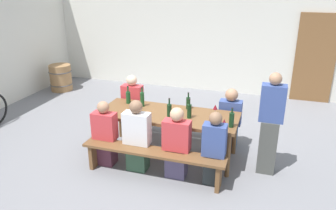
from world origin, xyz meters
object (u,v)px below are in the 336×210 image
at_px(seated_guest_near_2, 177,145).
at_px(wine_glass_1, 215,107).
at_px(wine_bottle_2, 232,120).
at_px(standing_host, 270,126).
at_px(tasting_table, 168,118).
at_px(wine_barrel, 61,78).
at_px(wine_bottle_5, 189,111).
at_px(seated_guest_far_1, 230,120).
at_px(wine_bottle_1, 169,111).
at_px(bench_near, 153,156).
at_px(bench_far, 180,119).
at_px(seated_guest_near_3, 214,150).
at_px(seated_guest_near_1, 137,138).
at_px(wine_bottle_4, 188,103).
at_px(seated_guest_far_0, 133,106).
at_px(wine_bottle_3, 128,97).
at_px(wine_bottle_0, 142,99).
at_px(wine_glass_0, 224,122).
at_px(wooden_door, 315,59).
at_px(seated_guest_near_0, 105,135).

bearing_deg(seated_guest_near_2, wine_glass_1, -26.63).
bearing_deg(wine_bottle_2, standing_host, 17.89).
height_order(tasting_table, wine_barrel, tasting_table).
height_order(wine_bottle_5, seated_guest_far_1, seated_guest_far_1).
distance_m(wine_bottle_2, seated_guest_near_2, 0.89).
xyz_separation_m(wine_bottle_1, seated_guest_far_1, (0.85, 0.81, -0.36)).
xyz_separation_m(tasting_table, bench_near, (0.00, -0.74, -0.32)).
bearing_deg(wine_bottle_5, seated_guest_near_2, -95.65).
xyz_separation_m(bench_far, wine_glass_1, (0.73, -0.51, 0.50)).
height_order(wine_bottle_1, seated_guest_near_2, seated_guest_near_2).
distance_m(bench_near, seated_guest_near_3, 0.91).
bearing_deg(bench_far, seated_guest_near_2, -76.25).
distance_m(wine_bottle_1, seated_guest_near_1, 0.64).
bearing_deg(seated_guest_near_1, wine_bottle_2, -74.39).
relative_size(wine_glass_1, wine_barrel, 0.23).
height_order(tasting_table, wine_bottle_4, wine_bottle_4).
bearing_deg(seated_guest_far_0, wine_glass_1, 77.64).
distance_m(wine_bottle_5, wine_barrel, 4.90).
height_order(wine_bottle_3, wine_glass_1, wine_bottle_3).
bearing_deg(seated_guest_near_2, seated_guest_near_3, -90.00).
bearing_deg(bench_near, wine_bottle_0, 119.70).
xyz_separation_m(wine_glass_0, seated_guest_near_3, (-0.08, -0.27, -0.33)).
bearing_deg(wine_bottle_2, seated_guest_near_3, -114.76).
bearing_deg(seated_guest_near_3, wooden_door, -20.83).
bearing_deg(wooden_door, standing_host, -103.44).
xyz_separation_m(tasting_table, seated_guest_near_0, (-0.85, -0.59, -0.18)).
relative_size(seated_guest_near_0, wine_barrel, 1.55).
bearing_deg(seated_guest_near_1, wine_glass_0, -77.84).
height_order(tasting_table, wine_glass_0, wine_glass_0).
xyz_separation_m(wine_bottle_3, wine_bottle_5, (1.19, -0.31, 0.01)).
relative_size(bench_near, wine_bottle_2, 7.11).
relative_size(wine_bottle_0, seated_guest_near_2, 0.31).
distance_m(wine_glass_0, seated_guest_near_0, 1.87).
distance_m(wine_bottle_3, wine_glass_0, 1.86).
relative_size(bench_near, seated_guest_near_2, 1.97).
height_order(tasting_table, wine_bottle_0, wine_bottle_0).
height_order(bench_far, seated_guest_near_3, seated_guest_near_3).
height_order(seated_guest_far_0, wine_barrel, seated_guest_far_0).
xyz_separation_m(wine_bottle_5, seated_guest_far_1, (0.56, 0.65, -0.35)).
distance_m(wine_glass_1, seated_guest_near_0, 1.82).
distance_m(seated_guest_near_2, standing_host, 1.42).
xyz_separation_m(wine_bottle_1, wine_glass_1, (0.64, 0.45, -0.02)).
height_order(wooden_door, wine_barrel, wooden_door).
xyz_separation_m(seated_guest_far_1, wine_barrel, (-4.74, 1.86, -0.18)).
distance_m(wooden_door, wine_bottle_1, 4.51).
bearing_deg(standing_host, tasting_table, -1.00).
bearing_deg(bench_far, wine_barrel, 155.76).
height_order(wine_bottle_5, wine_glass_1, wine_bottle_5).
bearing_deg(wine_bottle_4, bench_near, -103.96).
xyz_separation_m(seated_guest_near_0, standing_host, (2.46, 0.56, 0.26)).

